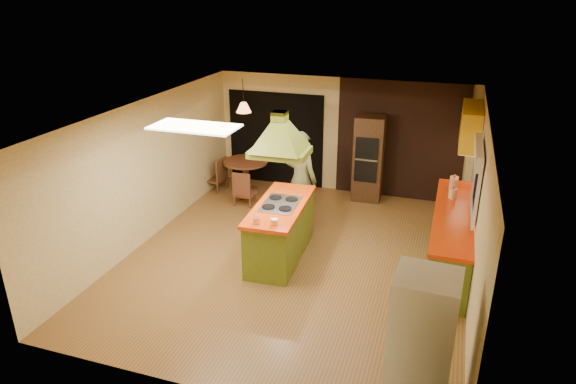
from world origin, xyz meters
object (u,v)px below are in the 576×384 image
(refrigerator, at_px, (421,341))
(canister_large, at_px, (454,182))
(dining_table, at_px, (246,170))
(man, at_px, (301,179))
(wall_oven, at_px, (369,158))
(kitchen_island, at_px, (280,230))

(refrigerator, bearing_deg, canister_large, 90.99)
(refrigerator, distance_m, dining_table, 6.60)
(canister_large, bearing_deg, man, -171.15)
(wall_oven, relative_size, dining_table, 1.88)
(kitchen_island, xyz_separation_m, refrigerator, (2.48, -2.61, 0.32))
(kitchen_island, height_order, canister_large, canister_large)
(wall_oven, xyz_separation_m, canister_large, (1.73, -1.25, 0.12))
(canister_large, bearing_deg, kitchen_island, -146.96)
(kitchen_island, xyz_separation_m, wall_oven, (0.93, 2.98, 0.42))
(dining_table, bearing_deg, man, -36.57)
(kitchen_island, height_order, refrigerator, refrigerator)
(refrigerator, height_order, canister_large, refrigerator)
(kitchen_island, relative_size, dining_table, 2.03)
(kitchen_island, xyz_separation_m, canister_large, (2.67, 1.73, 0.54))
(dining_table, xyz_separation_m, canister_large, (4.34, -0.78, 0.52))
(man, xyz_separation_m, dining_table, (-1.62, 1.20, -0.41))
(wall_oven, bearing_deg, canister_large, -38.04)
(wall_oven, distance_m, canister_large, 2.14)
(kitchen_island, height_order, dining_table, kitchen_island)
(kitchen_island, bearing_deg, wall_oven, 69.82)
(man, distance_m, dining_table, 2.06)
(refrigerator, bearing_deg, man, 126.27)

